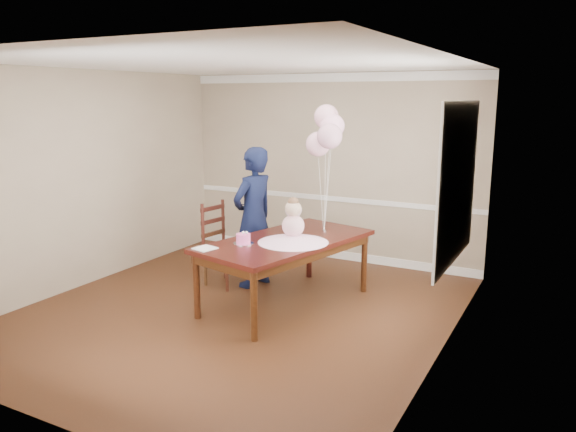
{
  "coord_description": "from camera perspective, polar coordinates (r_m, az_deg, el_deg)",
  "views": [
    {
      "loc": [
        3.28,
        -4.98,
        2.36
      ],
      "look_at": [
        0.39,
        0.48,
        1.05
      ],
      "focal_mm": 35.0,
      "sensor_mm": 36.0,
      "label": 1
    }
  ],
  "objects": [
    {
      "name": "balloon_a",
      "position": [
        6.64,
        3.08,
        7.3
      ],
      "size": [
        0.29,
        0.29,
        0.29
      ],
      "primitive_type": "sphere",
      "color": "#EEA9C0",
      "rests_on": "balloon_ribbon_a"
    },
    {
      "name": "wall_right",
      "position": [
        5.18,
        15.89,
        0.28
      ],
      "size": [
        0.02,
        5.0,
        2.7
      ],
      "primitive_type": "cube",
      "color": "gray",
      "rests_on": "floor"
    },
    {
      "name": "baseboard_trim",
      "position": [
        8.47,
        4.04,
        -3.79
      ],
      "size": [
        4.5,
        0.02,
        0.12
      ],
      "primitive_type": "cube",
      "color": "white",
      "rests_on": "floor"
    },
    {
      "name": "balloon_ribbon_b",
      "position": [
        6.59,
        3.95,
        2.52
      ],
      "size": [
        0.09,
        0.08,
        0.97
      ],
      "primitive_type": "cylinder",
      "rotation": [
        0.05,
        0.1,
        -0.24
      ],
      "color": "silver",
      "rests_on": "balloon_weight"
    },
    {
      "name": "chair_leg_fr",
      "position": [
        7.0,
        -6.22,
        -5.87
      ],
      "size": [
        0.05,
        0.05,
        0.45
      ],
      "primitive_type": "cylinder",
      "rotation": [
        0.0,
        0.0,
        -0.15
      ],
      "color": "#39180F",
      "rests_on": "floor"
    },
    {
      "name": "balloon_ribbon_c",
      "position": [
        6.67,
        4.08,
        3.08
      ],
      "size": [
        0.05,
        0.09,
        1.08
      ],
      "primitive_type": "cylinder",
      "rotation": [
        -0.09,
        0.02,
        -0.24
      ],
      "color": "silver",
      "rests_on": "balloon_weight"
    },
    {
      "name": "table_apron",
      "position": [
        6.41,
        -0.23,
        -3.25
      ],
      "size": [
        1.37,
        2.14,
        0.1
      ],
      "primitive_type": "cube",
      "rotation": [
        0.0,
        0.0,
        -0.24
      ],
      "color": "black",
      "rests_on": "table_leg_fl"
    },
    {
      "name": "cake_flower_b",
      "position": [
        6.16,
        -4.23,
        -1.69
      ],
      "size": [
        0.03,
        0.03,
        0.03
      ],
      "primitive_type": "sphere",
      "color": "silver",
      "rests_on": "birthday_cake"
    },
    {
      "name": "wall_back",
      "position": [
        8.23,
        4.2,
        4.91
      ],
      "size": [
        4.5,
        0.02,
        2.7
      ],
      "primitive_type": "cube",
      "color": "gray",
      "rests_on": "floor"
    },
    {
      "name": "chair_leg_bl",
      "position": [
        7.5,
        -6.4,
        -4.64
      ],
      "size": [
        0.05,
        0.05,
        0.45
      ],
      "primitive_type": "cylinder",
      "rotation": [
        0.0,
        0.0,
        -0.15
      ],
      "color": "black",
      "rests_on": "floor"
    },
    {
      "name": "baby_torso",
      "position": [
        6.2,
        0.53,
        -1.0
      ],
      "size": [
        0.25,
        0.25,
        0.25
      ],
      "primitive_type": "sphere",
      "color": "pink",
      "rests_on": "baby_skirt"
    },
    {
      "name": "balloon_weight",
      "position": [
        6.74,
        3.67,
        -1.5
      ],
      "size": [
        0.05,
        0.05,
        0.02
      ],
      "primitive_type": "cylinder",
      "rotation": [
        0.0,
        0.0,
        -0.24
      ],
      "color": "white",
      "rests_on": "dining_table_top"
    },
    {
      "name": "floor",
      "position": [
        6.41,
        -5.17,
        -9.67
      ],
      "size": [
        4.5,
        5.0,
        0.0
      ],
      "primitive_type": "cube",
      "color": "black",
      "rests_on": "ground"
    },
    {
      "name": "baby_skirt",
      "position": [
        6.23,
        0.52,
        -2.21
      ],
      "size": [
        0.95,
        0.95,
        0.1
      ],
      "primitive_type": "cone",
      "rotation": [
        0.0,
        0.0,
        -0.24
      ],
      "color": "#FFBBE3",
      "rests_on": "dining_table_top"
    },
    {
      "name": "woman",
      "position": [
        7.04,
        -3.52,
        -0.14
      ],
      "size": [
        0.56,
        0.72,
        1.77
      ],
      "primitive_type": "imported",
      "rotation": [
        0.0,
        0.0,
        -1.79
      ],
      "color": "black",
      "rests_on": "floor"
    },
    {
      "name": "balloon_b",
      "position": [
        6.47,
        4.26,
        8.09
      ],
      "size": [
        0.29,
        0.29,
        0.29
      ],
      "primitive_type": "sphere",
      "color": "#D798B6",
      "rests_on": "balloon_ribbon_b"
    },
    {
      "name": "wall_left",
      "position": [
        7.51,
        -19.96,
        3.54
      ],
      "size": [
        0.02,
        5.0,
        2.7
      ],
      "primitive_type": "cube",
      "color": "gray",
      "rests_on": "floor"
    },
    {
      "name": "chair_back_post_l",
      "position": [
        7.12,
        -8.66,
        -1.07
      ],
      "size": [
        0.05,
        0.05,
        0.58
      ],
      "primitive_type": "cylinder",
      "rotation": [
        0.0,
        0.0,
        -0.15
      ],
      "color": "#3E1611",
      "rests_on": "dining_chair_seat"
    },
    {
      "name": "baby_hair",
      "position": [
        6.15,
        0.53,
        1.36
      ],
      "size": [
        0.12,
        0.12,
        0.12
      ],
      "primitive_type": "sphere",
      "color": "brown",
      "rests_on": "baby_head"
    },
    {
      "name": "balloon_ribbon_a",
      "position": [
        6.68,
        3.37,
        2.21
      ],
      "size": [
        0.09,
        0.03,
        0.87
      ],
      "primitive_type": "cylinder",
      "rotation": [
        0.0,
        -0.1,
        -0.24
      ],
      "color": "silver",
      "rests_on": "balloon_weight"
    },
    {
      "name": "chair_slat_mid",
      "position": [
        7.24,
        -7.63,
        -0.48
      ],
      "size": [
        0.09,
        0.42,
        0.05
      ],
      "primitive_type": "cube",
      "rotation": [
        0.0,
        0.0,
        -0.15
      ],
      "color": "#34120E",
      "rests_on": "dining_chair_seat"
    },
    {
      "name": "chair_slat_top",
      "position": [
        7.2,
        -7.67,
        0.81
      ],
      "size": [
        0.09,
        0.42,
        0.05
      ],
      "primitive_type": "cube",
      "rotation": [
        0.0,
        0.0,
        -0.15
      ],
      "color": "#34120E",
      "rests_on": "dining_chair_seat"
    },
    {
      "name": "crown_molding",
      "position": [
        8.16,
        4.32,
        13.85
      ],
      "size": [
        4.5,
        0.02,
        0.12
      ],
      "primitive_type": "cube",
      "color": "white",
      "rests_on": "wall_back"
    },
    {
      "name": "ceiling",
      "position": [
        5.97,
        -5.67,
        15.19
      ],
      "size": [
        4.5,
        5.0,
        0.02
      ],
      "primitive_type": "cube",
      "color": "white",
      "rests_on": "wall_back"
    },
    {
      "name": "window_frame",
      "position": [
        5.63,
        16.88,
        3.2
      ],
      "size": [
        0.02,
        1.66,
        1.56
      ],
      "primitive_type": "cube",
      "color": "silver",
      "rests_on": "wall_right"
    },
    {
      "name": "baby_head",
      "position": [
        6.16,
        0.53,
        0.79
      ],
      "size": [
        0.18,
        0.18,
        0.18
      ],
      "primitive_type": "sphere",
      "color": "#CFAB8E",
      "rests_on": "baby_torso"
    },
    {
      "name": "cake_flower_a",
      "position": [
        6.16,
        -4.57,
        -1.68
      ],
      "size": [
        0.03,
        0.03,
        0.03
      ],
      "primitive_type": "sphere",
      "color": "silver",
      "rests_on": "birthday_cake"
    },
    {
      "name": "table_leg_bl",
      "position": [
        7.47,
        2.17,
        -3.53
      ],
      "size": [
        0.09,
        0.09,
        0.73
      ],
      "primitive_type": "cylinder",
      "rotation": [
        0.0,
        0.0,
        -0.24
      ],
      "color": "black",
      "rests_on": "floor"
    },
    {
      "name": "dining_table_top",
      "position": [
        6.39,
        -0.23,
        -2.58
      ],
      "size": [
        1.5,
        2.27,
        0.05
      ],
      "primitive_type": "cube",
      "rotation": [
        0.0,
        0.0,
        -0.24
      ],
      "color": "black",
      "rests_on": "table_leg_fl"
    },
    {
      "name": "table_leg_br",
      "position": [
        6.97,
        7.75,
        -4.77
      ],
      "size": [
        0.09,
        0.09,
        0.73
      ],
      "primitive_type": "cylinder",
      "rotation": [
        0.0,
        0.0,
        -0.24
      ],
      "color": "black",
      "rests_on": "floor"
    },
    {
      "name": "napkin",
      "position": [
        6.04,
        -8.43,
        -3.27
      ],
      "size": [
        0.25,
        0.25,
        0.01
      ],
      "primitive_type": "cube",
      "rotation": [
        0.0,
        0.0,
        -0.24
      ],
      "color": "silver",
      "rests_on": "dining_table_top"
    },
    {
      "name": "chair_leg_br",
      "position": [
        7.26,
        -4.22,
        -5.16
      ],
      "size": [
        0.05,
        0.05,
        0.45
      ],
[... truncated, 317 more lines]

